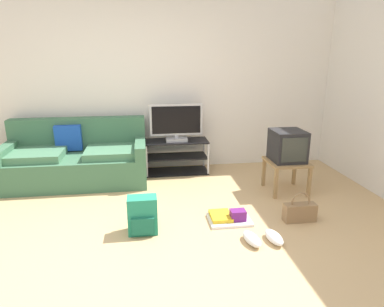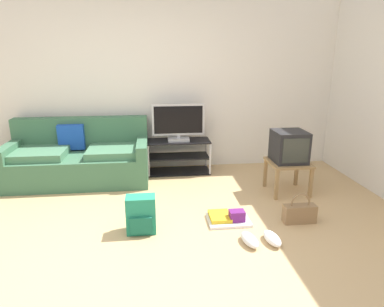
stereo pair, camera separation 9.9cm
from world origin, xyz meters
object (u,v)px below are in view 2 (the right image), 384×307
Objects in this scene: tv_stand at (179,156)px; crt_tv at (289,146)px; side_table at (288,166)px; couch at (80,159)px; flat_tv at (178,123)px; handbag at (299,213)px; floor_tray at (228,218)px; sneakers_pair at (261,239)px; backpack at (141,215)px.

crt_tv is (1.33, -0.92, 0.36)m from tv_stand.
couch is at bearing 164.54° from side_table.
handbag is (1.16, -1.73, -0.65)m from flat_tv.
crt_tv is at bearing 38.40° from floor_tray.
couch is at bearing 164.86° from crt_tv.
flat_tv reaches higher than handbag.
crt_tv is (1.33, -0.90, -0.15)m from flat_tv.
sneakers_pair is (2.03, -1.95, -0.27)m from couch.
couch is 1.83m from backpack.
flat_tv is (-0.00, -0.02, 0.52)m from tv_stand.
couch is 4.91× the size of sneakers_pair.
side_table reaches higher than backpack.
backpack is (-1.85, -0.85, -0.42)m from crt_tv.
handbag reaches higher than floor_tray.
crt_tv reaches higher than side_table.
handbag is at bearing -56.30° from flat_tv.
flat_tv is 2.23× the size of handbag.
flat_tv is at bearing 146.07° from crt_tv.
handbag is 0.76m from floor_tray.
tv_stand is at bearing 7.17° from couch.
couch is 2.36m from floor_tray.
handbag is at bearing -102.11° from crt_tv.
side_table is 2.03m from backpack.
backpack is at bearing -155.24° from crt_tv.
tv_stand is at bearing 144.94° from side_table.
side_table is 1.11× the size of floor_tray.
tv_stand is 2.23× the size of crt_tv.
side_table is at bearing 58.95° from sneakers_pair.
flat_tv is at bearing 6.27° from couch.
floor_tray is at bearing -2.16° from backpack.
couch is 2.86m from crt_tv.
couch reaches higher than backpack.
crt_tv is at bearing 90.00° from side_table.
couch is 2.83m from sneakers_pair.
side_table is at bearing -15.46° from couch.
handbag is at bearing -7.39° from floor_tray.
handbag is at bearing 34.47° from sneakers_pair.
flat_tv is 2.18m from handbag.
crt_tv is (-0.00, 0.02, 0.26)m from side_table.
tv_stand is 2.43× the size of backpack.
side_table is at bearing 15.11° from backpack.
flat_tv is at bearing -90.00° from tv_stand.
crt_tv is 0.93× the size of floor_tray.
backpack is (-0.51, -1.75, -0.58)m from flat_tv.
backpack is at bearing -179.45° from handbag.
side_table reaches higher than sneakers_pair.
couch is at bearing -173.73° from flat_tv.
flat_tv is at bearing 145.59° from side_table.
flat_tv is 1.71× the size of floor_tray.
backpack is (-1.85, -0.83, -0.16)m from side_table.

